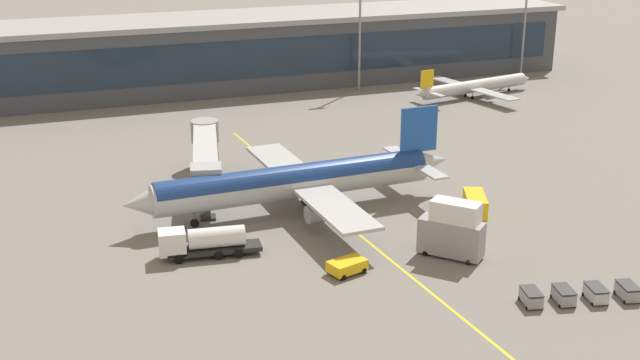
% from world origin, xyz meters
% --- Properties ---
extents(ground_plane, '(700.00, 700.00, 0.00)m').
position_xyz_m(ground_plane, '(0.00, 0.00, 0.00)').
color(ground_plane, slate).
extents(apron_lead_in_line, '(5.11, 79.87, 0.01)m').
position_xyz_m(apron_lead_in_line, '(-0.72, 2.00, 0.00)').
color(apron_lead_in_line, yellow).
rests_on(apron_lead_in_line, ground_plane).
extents(terminal_building, '(187.24, 19.82, 13.76)m').
position_xyz_m(terminal_building, '(-18.09, 75.13, 6.90)').
color(terminal_building, '#424751').
rests_on(terminal_building, ground_plane).
extents(main_airliner, '(41.60, 32.88, 11.52)m').
position_xyz_m(main_airliner, '(-4.76, 5.82, 3.97)').
color(main_airliner, '#B2B7BC').
rests_on(main_airliner, ground_plane).
extents(jet_bridge, '(8.35, 23.44, 6.66)m').
position_xyz_m(jet_bridge, '(-13.05, 17.86, 4.98)').
color(jet_bridge, '#B2B7BC').
rests_on(jet_bridge, ground_plane).
extents(fuel_tanker, '(11.03, 3.83, 3.25)m').
position_xyz_m(fuel_tanker, '(-18.26, -2.98, 1.75)').
color(fuel_tanker, '#232326').
rests_on(fuel_tanker, ground_plane).
extents(lavatory_truck, '(4.38, 6.24, 2.50)m').
position_xyz_m(lavatory_truck, '(15.08, -2.24, 1.42)').
color(lavatory_truck, yellow).
rests_on(lavatory_truck, ground_plane).
extents(catering_lift, '(6.39, 6.74, 6.30)m').
position_xyz_m(catering_lift, '(6.46, -12.15, 3.07)').
color(catering_lift, gray).
rests_on(catering_lift, ground_plane).
extents(pushback_tug, '(4.29, 3.28, 1.40)m').
position_xyz_m(pushback_tug, '(-5.53, -12.08, 0.85)').
color(pushback_tug, yellow).
rests_on(pushback_tug, ground_plane).
extents(baggage_cart_0, '(2.13, 2.93, 1.48)m').
position_xyz_m(baggage_cart_0, '(8.22, -24.38, 0.78)').
color(baggage_cart_0, gray).
rests_on(baggage_cart_0, ground_plane).
extents(baggage_cart_1, '(2.13, 2.93, 1.48)m').
position_xyz_m(baggage_cart_1, '(11.34, -25.09, 0.78)').
color(baggage_cart_1, gray).
rests_on(baggage_cart_1, ground_plane).
extents(baggage_cart_2, '(2.13, 2.93, 1.48)m').
position_xyz_m(baggage_cart_2, '(14.46, -25.81, 0.78)').
color(baggage_cart_2, '#B2B7BC').
rests_on(baggage_cart_2, ground_plane).
extents(baggage_cart_3, '(2.13, 2.93, 1.48)m').
position_xyz_m(baggage_cart_3, '(17.58, -26.53, 0.78)').
color(baggage_cart_3, gray).
rests_on(baggage_cart_3, ground_plane).
extents(commuter_jet_far, '(28.16, 22.69, 6.42)m').
position_xyz_m(commuter_jet_far, '(45.48, 50.04, 2.11)').
color(commuter_jet_far, '#B2B7BC').
rests_on(commuter_jet_far, ground_plane).
extents(apron_light_mast_0, '(2.80, 0.50, 24.03)m').
position_xyz_m(apron_light_mast_0, '(27.54, 63.17, 14.01)').
color(apron_light_mast_0, gray).
rests_on(apron_light_mast_0, ground_plane).
extents(apron_light_mast_1, '(2.80, 0.50, 21.89)m').
position_xyz_m(apron_light_mast_1, '(64.25, 63.17, 12.90)').
color(apron_light_mast_1, gray).
rests_on(apron_light_mast_1, ground_plane).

